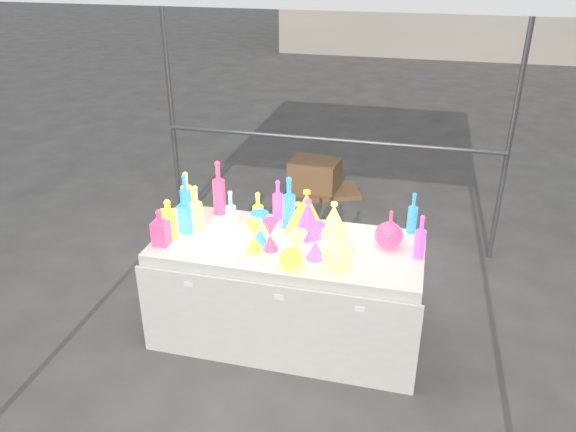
% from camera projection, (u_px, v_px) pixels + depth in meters
% --- Properties ---
extents(ground, '(80.00, 80.00, 0.00)m').
position_uv_depth(ground, '(288.00, 332.00, 4.10)').
color(ground, slate).
rests_on(ground, ground).
extents(display_table, '(1.84, 0.83, 0.75)m').
position_uv_depth(display_table, '(288.00, 290.00, 3.93)').
color(display_table, silver).
rests_on(display_table, ground).
extents(cardboard_box_closed, '(0.57, 0.44, 0.39)m').
position_uv_depth(cardboard_box_closed, '(315.00, 177.00, 6.31)').
color(cardboard_box_closed, olive).
rests_on(cardboard_box_closed, ground).
extents(cardboard_box_flat, '(0.75, 0.64, 0.05)m').
position_uv_depth(cardboard_box_flat, '(331.00, 191.00, 6.34)').
color(cardboard_box_flat, olive).
rests_on(cardboard_box_flat, ground).
extents(bottle_0, '(0.10, 0.10, 0.31)m').
position_uv_depth(bottle_0, '(187.00, 192.00, 4.15)').
color(bottle_0, '#F54F17').
rests_on(bottle_0, display_table).
extents(bottle_1, '(0.08, 0.08, 0.34)m').
position_uv_depth(bottle_1, '(186.00, 196.00, 4.05)').
color(bottle_1, '#188740').
rests_on(bottle_1, display_table).
extents(bottle_2, '(0.09, 0.09, 0.41)m').
position_uv_depth(bottle_2, '(219.00, 188.00, 4.09)').
color(bottle_2, '#E54818').
rests_on(bottle_2, display_table).
extents(bottle_3, '(0.08, 0.08, 0.30)m').
position_uv_depth(bottle_3, '(278.00, 199.00, 4.05)').
color(bottle_3, '#1D5AAA').
rests_on(bottle_3, display_table).
extents(bottle_4, '(0.11, 0.11, 0.35)m').
position_uv_depth(bottle_4, '(196.00, 209.00, 3.84)').
color(bottle_4, teal).
rests_on(bottle_4, display_table).
extents(bottle_5, '(0.07, 0.07, 0.32)m').
position_uv_depth(bottle_5, '(231.00, 212.00, 3.83)').
color(bottle_5, '#DA2B82').
rests_on(bottle_5, display_table).
extents(bottle_6, '(0.09, 0.09, 0.28)m').
position_uv_depth(bottle_6, '(258.00, 211.00, 3.89)').
color(bottle_6, '#F54F17').
rests_on(bottle_6, display_table).
extents(bottle_7, '(0.12, 0.12, 0.39)m').
position_uv_depth(bottle_7, '(289.00, 203.00, 3.89)').
color(bottle_7, '#188740').
rests_on(bottle_7, display_table).
extents(decanter_0, '(0.14, 0.14, 0.27)m').
position_uv_depth(decanter_0, '(169.00, 218.00, 3.81)').
color(decanter_0, '#F54F17').
rests_on(decanter_0, display_table).
extents(decanter_1, '(0.10, 0.10, 0.26)m').
position_uv_depth(decanter_1, '(160.00, 227.00, 3.70)').
color(decanter_1, '#E54818').
rests_on(decanter_1, display_table).
extents(decanter_2, '(0.13, 0.13, 0.28)m').
position_uv_depth(decanter_2, '(187.00, 212.00, 3.87)').
color(decanter_2, '#188740').
rests_on(decanter_2, display_table).
extents(hourglass_0, '(0.13, 0.13, 0.21)m').
position_uv_depth(hourglass_0, '(270.00, 235.00, 3.64)').
color(hourglass_0, '#E54818').
rests_on(hourglass_0, display_table).
extents(hourglass_1, '(0.13, 0.13, 0.24)m').
position_uv_depth(hourglass_1, '(316.00, 242.00, 3.53)').
color(hourglass_1, '#1D5AAA').
rests_on(hourglass_1, display_table).
extents(hourglass_2, '(0.12, 0.12, 0.24)m').
position_uv_depth(hourglass_2, '(297.00, 250.00, 3.44)').
color(hourglass_2, teal).
rests_on(hourglass_2, display_table).
extents(hourglass_4, '(0.14, 0.14, 0.22)m').
position_uv_depth(hourglass_4, '(254.00, 236.00, 3.63)').
color(hourglass_4, '#F54F17').
rests_on(hourglass_4, display_table).
extents(hourglass_5, '(0.13, 0.13, 0.24)m').
position_uv_depth(hourglass_5, '(260.00, 229.00, 3.69)').
color(hourglass_5, '#188740').
rests_on(hourglass_5, display_table).
extents(globe_0, '(0.17, 0.17, 0.12)m').
position_uv_depth(globe_0, '(291.00, 259.00, 3.46)').
color(globe_0, '#F54F17').
rests_on(globe_0, display_table).
extents(globe_1, '(0.22, 0.22, 0.15)m').
position_uv_depth(globe_1, '(337.00, 256.00, 3.46)').
color(globe_1, teal).
rests_on(globe_1, display_table).
extents(globe_2, '(0.23, 0.23, 0.15)m').
position_uv_depth(globe_2, '(389.00, 236.00, 3.69)').
color(globe_2, '#E54818').
rests_on(globe_2, display_table).
extents(lampshade_0, '(0.26, 0.26, 0.27)m').
position_uv_depth(lampshade_0, '(307.00, 208.00, 3.94)').
color(lampshade_0, '#C1D62D').
rests_on(lampshade_0, display_table).
extents(lampshade_1, '(0.24, 0.24, 0.23)m').
position_uv_depth(lampshade_1, '(298.00, 218.00, 3.86)').
color(lampshade_1, '#C1D62D').
rests_on(lampshade_1, display_table).
extents(lampshade_2, '(0.29, 0.29, 0.26)m').
position_uv_depth(lampshade_2, '(308.00, 218.00, 3.81)').
color(lampshade_2, '#1D5AAA').
rests_on(lampshade_2, display_table).
extents(lampshade_3, '(0.27, 0.27, 0.24)m').
position_uv_depth(lampshade_3, '(334.00, 219.00, 3.82)').
color(lampshade_3, teal).
rests_on(lampshade_3, display_table).
extents(bottle_8, '(0.08, 0.08, 0.30)m').
position_uv_depth(bottle_8, '(413.00, 213.00, 3.84)').
color(bottle_8, '#188740').
rests_on(bottle_8, display_table).
extents(bottle_9, '(0.06, 0.06, 0.24)m').
position_uv_depth(bottle_9, '(390.00, 227.00, 3.71)').
color(bottle_9, '#E54818').
rests_on(bottle_9, display_table).
extents(bottle_10, '(0.08, 0.08, 0.30)m').
position_uv_depth(bottle_10, '(421.00, 237.00, 3.53)').
color(bottle_10, '#1D5AAA').
rests_on(bottle_10, display_table).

